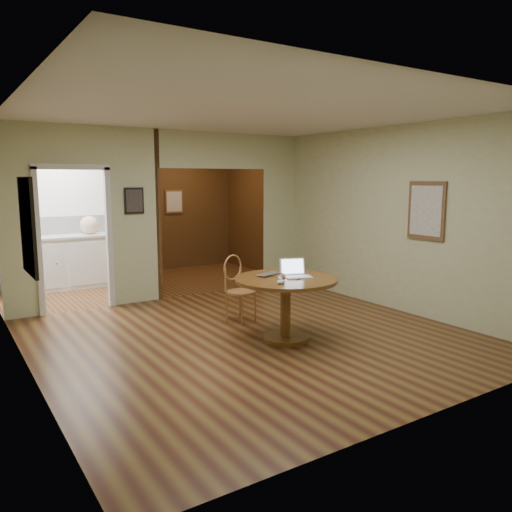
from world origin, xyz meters
TOP-DOWN VIEW (x-y plane):
  - floor at (0.00, 0.00)m, footprint 5.00×5.00m
  - room_shell at (-0.47, 3.10)m, footprint 5.20×7.50m
  - dining_table at (0.26, -0.28)m, footprint 1.22×1.22m
  - chair at (0.20, 0.74)m, footprint 0.49×0.49m
  - open_laptop at (0.41, -0.27)m, footprint 0.36×0.36m
  - closed_laptop at (0.19, -0.09)m, footprint 0.40×0.32m
  - mouse at (0.02, -0.52)m, footprint 0.13×0.09m
  - wine_glass at (0.11, -0.40)m, footprint 0.09×0.09m
  - pen at (0.34, -0.44)m, footprint 0.13×0.06m
  - kitchen_cabinet at (-1.35, 4.20)m, footprint 2.06×0.60m
  - grocery_bag at (-0.85, 4.20)m, footprint 0.40×0.37m

SIDE VIEW (x-z plane):
  - floor at x=0.00m, z-range 0.00..0.00m
  - kitchen_cabinet at x=-1.35m, z-range 0.00..0.94m
  - chair at x=0.20m, z-range 0.05..0.97m
  - dining_table at x=0.26m, z-range 0.18..0.95m
  - pen at x=0.34m, z-range 0.77..0.77m
  - closed_laptop at x=0.19m, z-range 0.77..0.79m
  - mouse at x=0.02m, z-range 0.77..0.81m
  - wine_glass at x=0.11m, z-range 0.77..0.86m
  - open_laptop at x=0.41m, z-range 0.72..0.93m
  - grocery_bag at x=-0.85m, z-range 0.94..1.27m
  - room_shell at x=-0.47m, z-range -1.21..3.79m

